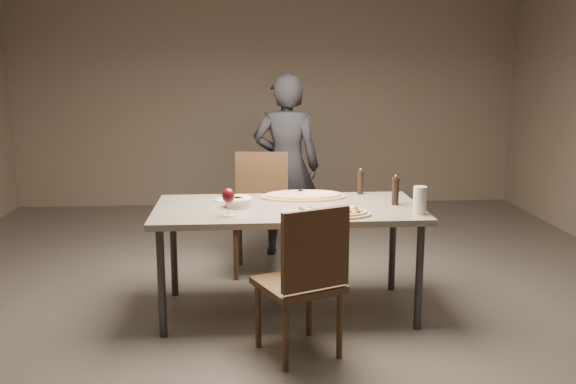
{
  "coord_description": "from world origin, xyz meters",
  "views": [
    {
      "loc": [
        -0.31,
        -4.23,
        1.71
      ],
      "look_at": [
        0.0,
        0.0,
        0.85
      ],
      "focal_mm": 40.0,
      "sensor_mm": 36.0,
      "label": 1
    }
  ],
  "objects": [
    {
      "name": "bread_basket",
      "position": [
        -0.34,
        0.02,
        0.79
      ],
      "size": [
        0.19,
        0.19,
        0.07
      ],
      "rotation": [
        0.0,
        0.0,
        -0.17
      ],
      "color": "beige",
      "rests_on": "dining_table"
    },
    {
      "name": "dining_table",
      "position": [
        0.0,
        0.0,
        0.69
      ],
      "size": [
        1.8,
        0.9,
        0.75
      ],
      "color": "gray",
      "rests_on": "ground"
    },
    {
      "name": "side_plate",
      "position": [
        -0.42,
        0.21,
        0.76
      ],
      "size": [
        0.17,
        0.17,
        0.01
      ],
      "rotation": [
        0.0,
        0.0,
        -0.41
      ],
      "color": "white",
      "rests_on": "dining_table"
    },
    {
      "name": "room",
      "position": [
        0.0,
        0.0,
        1.4
      ],
      "size": [
        7.0,
        7.0,
        7.0
      ],
      "color": "#59534D",
      "rests_on": "ground"
    },
    {
      "name": "wine_glass",
      "position": [
        -0.4,
        -0.24,
        0.88
      ],
      "size": [
        0.08,
        0.08,
        0.18
      ],
      "rotation": [
        0.0,
        0.0,
        0.39
      ],
      "color": "silver",
      "rests_on": "dining_table"
    },
    {
      "name": "pepper_mill_right",
      "position": [
        0.74,
        -0.0,
        0.85
      ],
      "size": [
        0.05,
        0.05,
        0.21
      ],
      "rotation": [
        0.0,
        0.0,
        -0.13
      ],
      "color": "black",
      "rests_on": "dining_table"
    },
    {
      "name": "chair_far",
      "position": [
        -0.15,
        0.95,
        0.55
      ],
      "size": [
        0.5,
        0.5,
        0.98
      ],
      "rotation": [
        0.0,
        0.0,
        3.05
      ],
      "color": "#432D1C",
      "rests_on": "ground"
    },
    {
      "name": "diner",
      "position": [
        0.09,
        1.37,
        0.81
      ],
      "size": [
        0.64,
        0.48,
        1.61
      ],
      "primitive_type": "imported",
      "rotation": [
        0.0,
        0.0,
        2.98
      ],
      "color": "black",
      "rests_on": "ground"
    },
    {
      "name": "chair_near",
      "position": [
        0.05,
        -0.74,
        0.52
      ],
      "size": [
        0.58,
        0.58,
        0.92
      ],
      "rotation": [
        0.0,
        0.0,
        0.42
      ],
      "color": "#432D1C",
      "rests_on": "ground"
    },
    {
      "name": "ham_pizza",
      "position": [
        0.13,
        0.28,
        0.77
      ],
      "size": [
        0.62,
        0.34,
        0.04
      ],
      "rotation": [
        0.0,
        0.0,
        -0.42
      ],
      "color": "tan",
      "rests_on": "dining_table"
    },
    {
      "name": "oil_dish",
      "position": [
        0.01,
        -0.24,
        0.76
      ],
      "size": [
        0.13,
        0.13,
        0.02
      ],
      "rotation": [
        0.0,
        0.0,
        0.22
      ],
      "color": "white",
      "rests_on": "dining_table"
    },
    {
      "name": "carafe",
      "position": [
        0.83,
        -0.28,
        0.84
      ],
      "size": [
        0.09,
        0.09,
        0.18
      ],
      "rotation": [
        0.0,
        0.0,
        -0.08
      ],
      "color": "silver",
      "rests_on": "dining_table"
    },
    {
      "name": "zucchini_pizza",
      "position": [
        0.25,
        -0.28,
        0.77
      ],
      "size": [
        0.52,
        0.29,
        0.05
      ],
      "rotation": [
        0.0,
        0.0,
        -0.01
      ],
      "color": "tan",
      "rests_on": "dining_table"
    },
    {
      "name": "pepper_mill_left",
      "position": [
        0.56,
        0.38,
        0.84
      ],
      "size": [
        0.05,
        0.05,
        0.19
      ],
      "rotation": [
        0.0,
        0.0,
        0.1
      ],
      "color": "black",
      "rests_on": "dining_table"
    }
  ]
}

